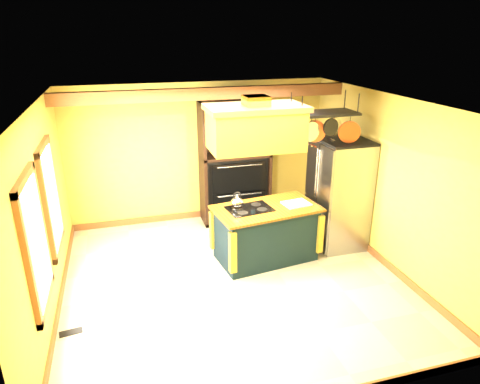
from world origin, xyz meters
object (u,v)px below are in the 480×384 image
range_hood (256,126)px  pot_rack (324,121)px  kitchen_island (266,233)px  refrigerator (338,195)px  hutch (235,175)px

range_hood → pot_rack: (1.11, 0.00, 0.01)m
range_hood → kitchen_island: bearing=0.2°
refrigerator → pot_rack: bearing=-157.1°
refrigerator → hutch: size_ratio=0.79×
kitchen_island → refrigerator: refrigerator is taller
range_hood → pot_rack: size_ratio=1.30×
refrigerator → hutch: (-1.44, 1.54, -0.00)m
pot_rack → hutch: (-0.97, 1.74, -1.36)m
pot_rack → refrigerator: size_ratio=0.60×
refrigerator → hutch: bearing=133.0°
refrigerator → hutch: hutch is taller
range_hood → pot_rack: bearing=0.0°
kitchen_island → refrigerator: 1.47m
refrigerator → range_hood: bearing=-172.9°
range_hood → pot_rack: same height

